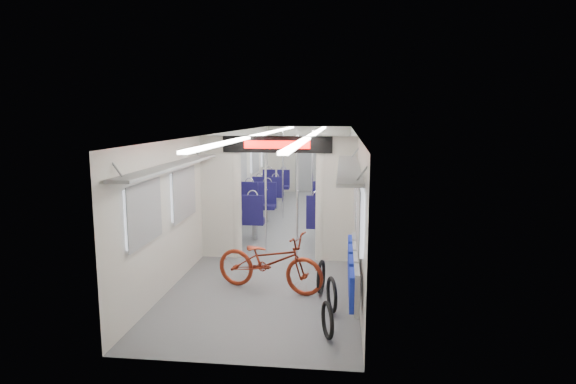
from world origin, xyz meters
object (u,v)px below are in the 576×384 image
object	(u,v)px
seat_bay_near_left	(251,207)
bike_hoop_b	(332,296)
stanchion_far_left	(283,175)
stanchion_near_right	(297,195)
seat_bay_far_left	(272,187)
seat_bay_far_right	(334,187)
bike_hoop_a	(327,322)
bike_hoop_c	(321,278)
flip_bench	(353,269)
stanchion_far_right	(312,175)
bicycle	(269,261)
seat_bay_near_right	(331,209)
stanchion_near_left	(266,195)

from	to	relation	value
seat_bay_near_left	bike_hoop_b	bearing A→B (deg)	-66.55
seat_bay_near_left	stanchion_far_left	xyz separation A→B (m)	(0.58, 1.39, 0.60)
stanchion_near_right	seat_bay_far_left	bearing A→B (deg)	103.55
seat_bay_near_left	seat_bay_far_left	distance (m)	3.42
seat_bay_far_right	stanchion_near_right	distance (m)	5.22
bike_hoop_a	bike_hoop_b	xyz separation A→B (m)	(0.03, 0.80, 0.02)
seat_bay_near_left	seat_bay_far_left	size ratio (longest dim) A/B	1.11
bike_hoop_b	bike_hoop_c	xyz separation A→B (m)	(-0.18, 0.71, 0.01)
flip_bench	stanchion_far_right	bearing A→B (deg)	99.02
bicycle	bike_hoop_a	bearing A→B (deg)	-132.76
stanchion_far_left	bike_hoop_c	bearing A→B (deg)	-76.79
flip_bench	seat_bay_near_left	distance (m)	5.02
stanchion_far_right	seat_bay_near_left	bearing A→B (deg)	-132.12
bike_hoop_a	bike_hoop_b	size ratio (longest dim) A/B	0.93
bicycle	seat_bay_far_right	distance (m)	7.27
seat_bay_near_left	seat_bay_near_right	distance (m)	1.87
stanchion_near_right	stanchion_near_left	bearing A→B (deg)	179.88
flip_bench	stanchion_near_left	world-z (taller)	stanchion_near_left
seat_bay_near_right	stanchion_far_right	world-z (taller)	stanchion_far_right
bicycle	seat_bay_near_left	xyz separation A→B (m)	(-1.03, 3.88, 0.09)
stanchion_near_right	bike_hoop_a	bearing A→B (deg)	-78.85
stanchion_near_left	stanchion_near_right	world-z (taller)	same
seat_bay_near_right	stanchion_far_right	size ratio (longest dim) A/B	0.99
seat_bay_near_left	seat_bay_far_left	xyz separation A→B (m)	(-0.00, 3.42, -0.03)
bicycle	seat_bay_far_left	size ratio (longest dim) A/B	0.91
bike_hoop_c	seat_bay_far_left	bearing A→B (deg)	103.99
bicycle	bike_hoop_a	size ratio (longest dim) A/B	3.75
stanchion_near_right	seat_bay_near_left	bearing A→B (deg)	124.79
bike_hoop_a	seat_bay_far_left	xyz separation A→B (m)	(-1.97, 8.84, 0.31)
seat_bay_near_right	stanchion_far_left	xyz separation A→B (m)	(-1.29, 1.49, 0.58)
flip_bench	seat_bay_far_left	xyz separation A→B (m)	(-2.29, 7.89, -0.06)
seat_bay_near_left	seat_bay_far_right	bearing A→B (deg)	60.75
flip_bench	stanchion_far_left	size ratio (longest dim) A/B	0.92
bike_hoop_c	seat_bay_near_right	distance (m)	3.82
seat_bay_far_left	stanchion_far_left	xyz separation A→B (m)	(0.58, -2.03, 0.63)
seat_bay_far_right	stanchion_near_left	bearing A→B (deg)	-103.36
seat_bay_near_left	stanchion_far_right	bearing A→B (deg)	47.88
bike_hoop_a	seat_bay_far_right	xyz separation A→B (m)	(-0.10, 8.76, 0.35)
bike_hoop_b	bike_hoop_c	bearing A→B (deg)	104.09
flip_bench	stanchion_far_right	size ratio (longest dim) A/B	0.92
stanchion_near_right	stanchion_far_left	world-z (taller)	same
bike_hoop_a	stanchion_far_right	bearing A→B (deg)	95.19
bike_hoop_c	stanchion_near_right	xyz separation A→B (m)	(-0.56, 2.09, 0.92)
bike_hoop_a	bike_hoop_c	xyz separation A→B (m)	(-0.15, 1.51, 0.02)
flip_bench	stanchion_near_left	size ratio (longest dim) A/B	0.92
bike_hoop_c	stanchion_near_right	size ratio (longest dim) A/B	0.22
seat_bay_far_right	stanchion_near_right	world-z (taller)	stanchion_near_right
flip_bench	bike_hoop_a	bearing A→B (deg)	-108.53
bike_hoop_c	stanchion_far_left	size ratio (longest dim) A/B	0.22
bicycle	flip_bench	distance (m)	1.40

